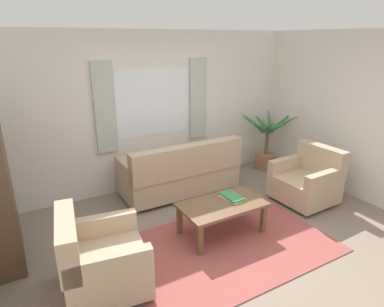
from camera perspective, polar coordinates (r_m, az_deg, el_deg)
The scene contains 11 objects.
ground_plane at distance 4.32m, azimuth 6.31°, elevation -15.60°, with size 6.24×6.24×0.00m, color gray.
wall_back at distance 5.64m, azimuth -6.82°, elevation 7.28°, with size 5.32×0.12×2.60m, color silver.
wall_right at distance 5.69m, azimuth 29.21°, elevation 5.07°, with size 0.12×4.40×2.60m, color silver.
window_with_curtains at distance 5.53m, azimuth -6.54°, elevation 8.65°, with size 1.98×0.07×1.40m.
area_rug at distance 4.31m, azimuth 6.32°, elevation -15.54°, with size 2.54×1.69×0.01m, color #9E4C47.
couch at distance 5.42m, azimuth -1.87°, elevation -3.42°, with size 1.90×0.82×0.92m.
armchair_left at distance 3.61m, azimuth -15.79°, elevation -17.25°, with size 0.93×0.95×0.88m.
armchair_right at distance 5.50m, azimuth 19.32°, elevation -4.40°, with size 0.84×0.86×0.88m.
coffee_table at distance 4.36m, azimuth 5.21°, elevation -9.24°, with size 1.10×0.64×0.44m.
book_stack_on_table at distance 4.47m, azimuth 6.99°, elevation -7.45°, with size 0.26×0.36×0.04m.
potted_plant at distance 6.61m, azimuth 12.83°, elevation 1.99°, with size 1.26×1.05×1.19m.
Camera 1 is at (-2.14, -2.83, 2.46)m, focal length 30.85 mm.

